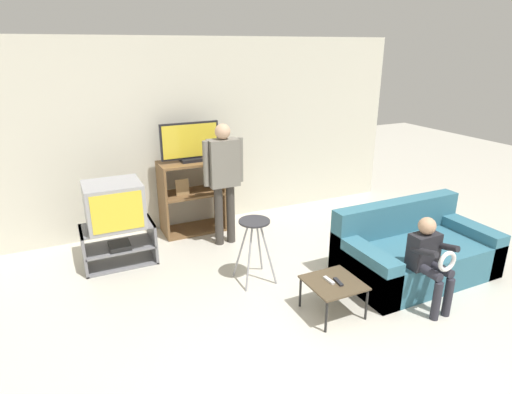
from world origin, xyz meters
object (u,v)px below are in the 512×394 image
at_px(folding_stool, 254,233).
at_px(person_standing_adult, 224,173).
at_px(media_shelf, 192,196).
at_px(remote_control_black, 338,282).
at_px(person_seated_child, 430,257).
at_px(television_flat, 190,143).
at_px(remote_control_white, 329,280).
at_px(snack_table, 333,285).
at_px(tv_stand, 119,245).
at_px(television_main, 114,204).
at_px(couch, 414,252).

relative_size(folding_stool, person_standing_adult, 0.45).
xyz_separation_m(media_shelf, person_standing_adult, (0.26, -0.57, 0.45)).
bearing_deg(remote_control_black, person_seated_child, -8.78).
bearing_deg(person_standing_adult, media_shelf, 114.46).
xyz_separation_m(folding_stool, person_seated_child, (1.32, -1.18, -0.02)).
bearing_deg(television_flat, remote_control_white, -76.77).
relative_size(snack_table, person_seated_child, 0.54).
distance_m(tv_stand, remote_control_black, 2.63).
distance_m(tv_stand, television_flat, 1.60).
xyz_separation_m(tv_stand, folding_stool, (1.29, -1.04, 0.33)).
height_order(tv_stand, media_shelf, media_shelf).
bearing_deg(folding_stool, television_main, 141.07).
height_order(tv_stand, couch, couch).
distance_m(television_main, media_shelf, 1.25).
xyz_separation_m(tv_stand, remote_control_black, (1.74, -1.96, 0.11)).
xyz_separation_m(media_shelf, person_seated_child, (1.53, -2.79, 0.03)).
distance_m(television_main, snack_table, 2.63).
height_order(person_standing_adult, person_seated_child, person_standing_adult).
bearing_deg(remote_control_black, folding_stool, 123.53).
height_order(television_flat, snack_table, television_flat).
height_order(media_shelf, folding_stool, media_shelf).
bearing_deg(tv_stand, folding_stool, -38.72).
distance_m(tv_stand, couch, 3.43).
height_order(television_main, folding_stool, television_main).
bearing_deg(television_flat, tv_stand, -152.79).
xyz_separation_m(snack_table, remote_control_black, (0.03, -0.03, 0.04)).
bearing_deg(remote_control_black, television_flat, 111.87).
relative_size(television_main, snack_table, 1.25).
xyz_separation_m(tv_stand, media_shelf, (1.09, 0.57, 0.27)).
relative_size(tv_stand, remote_control_black, 5.73).
xyz_separation_m(person_standing_adult, person_seated_child, (1.27, -2.22, -0.41)).
height_order(tv_stand, snack_table, tv_stand).
bearing_deg(television_main, person_standing_adult, -0.62).
height_order(snack_table, remote_control_black, remote_control_black).
distance_m(media_shelf, couch, 2.95).
distance_m(remote_control_white, person_standing_adult, 2.02).
bearing_deg(person_standing_adult, snack_table, -79.30).
distance_m(snack_table, remote_control_black, 0.06).
bearing_deg(remote_control_white, television_flat, 101.00).
height_order(folding_stool, remote_control_white, folding_stool).
bearing_deg(tv_stand, television_main, 108.50).
bearing_deg(media_shelf, snack_table, -75.97).
distance_m(tv_stand, television_main, 0.51).
height_order(folding_stool, remote_control_black, folding_stool).
xyz_separation_m(television_flat, person_seated_child, (1.52, -2.78, -0.71)).
height_order(media_shelf, person_standing_adult, person_standing_adult).
distance_m(tv_stand, person_standing_adult, 1.53).
bearing_deg(tv_stand, television_flat, 27.21).
distance_m(folding_stool, remote_control_white, 0.97).
bearing_deg(tv_stand, couch, -29.30).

